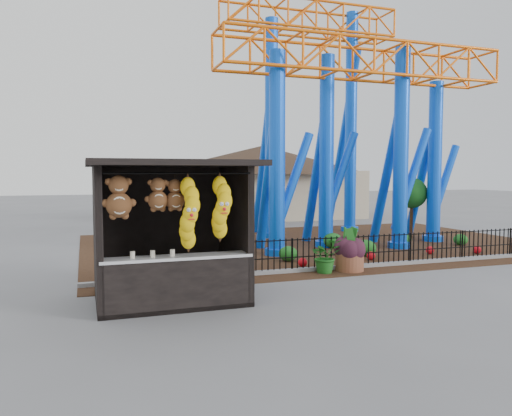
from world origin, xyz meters
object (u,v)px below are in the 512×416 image
object	(u,v)px
terracotta_planter	(350,262)
potted_plant	(325,256)
roller_coaster	(340,84)
prize_booth	(170,233)

from	to	relation	value
terracotta_planter	potted_plant	bearing A→B (deg)	-177.71
roller_coaster	terracotta_planter	bearing A→B (deg)	-115.47
roller_coaster	terracotta_planter	xyz separation A→B (m)	(-2.63, -5.53, -6.17)
terracotta_planter	prize_booth	bearing A→B (deg)	-161.94
prize_booth	roller_coaster	xyz separation A→B (m)	(8.14, 7.32, 4.91)
prize_booth	roller_coaster	world-z (taller)	roller_coaster
potted_plant	roller_coaster	bearing A→B (deg)	51.08
roller_coaster	potted_plant	size ratio (longest dim) A/B	11.17
prize_booth	terracotta_planter	world-z (taller)	prize_booth
roller_coaster	potted_plant	distance (m)	8.84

